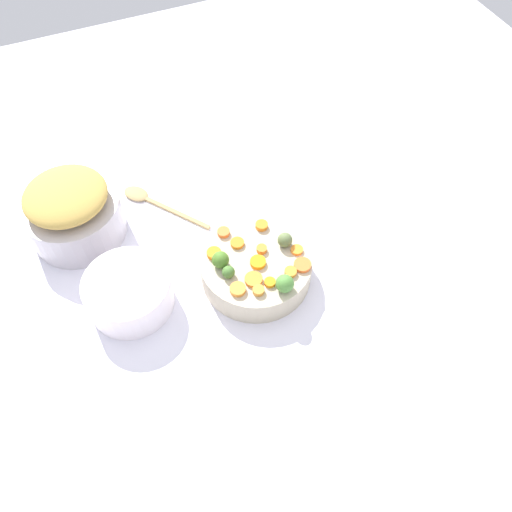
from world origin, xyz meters
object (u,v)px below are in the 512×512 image
Objects in this scene: casserole_dish at (129,293)px; wooden_spoon at (148,199)px; metal_pot at (75,218)px; serving_bowl_carrots at (256,267)px.

wooden_spoon is at bearing 66.97° from casserole_dish.
metal_pot reaches higher than casserole_dish.
metal_pot is at bearing 104.40° from casserole_dish.
casserole_dish is (-0.29, 0.04, 0.01)m from serving_bowl_carrots.
metal_pot reaches higher than wooden_spoon.
metal_pot is at bearing 140.20° from serving_bowl_carrots.
wooden_spoon is (-0.17, 0.33, -0.03)m from serving_bowl_carrots.
wooden_spoon is (0.19, 0.03, -0.05)m from metal_pot.
wooden_spoon is at bearing 10.14° from metal_pot.
casserole_dish is at bearing -75.60° from metal_pot.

